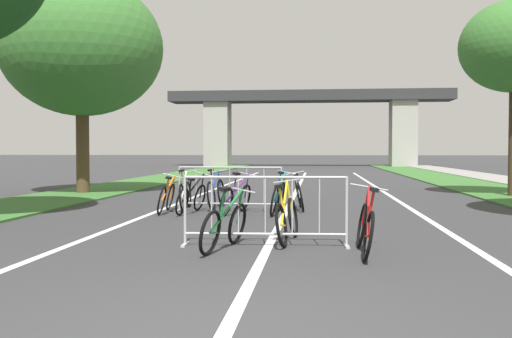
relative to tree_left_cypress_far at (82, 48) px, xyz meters
The scene contains 20 objects.
grass_verge_left 9.93m from the tree_left_cypress_far, 89.71° to the left, with size 2.82×54.71×0.05m, color #386B2D.
grass_verge_right 16.96m from the tree_left_cypress_far, 32.45° to the left, with size 2.82×54.71×0.05m, color #386B2D.
sidewalk_path_right 19.12m from the tree_left_cypress_far, 28.13° to the left, with size 2.38×54.71×0.08m, color gray.
lane_stripe_center 8.65m from the tree_left_cypress_far, 17.56° to the left, with size 0.14×31.65×0.01m, color silver.
lane_stripe_right_lane 11.18m from the tree_left_cypress_far, 12.44° to the left, with size 0.14×31.65×0.01m, color silver.
lane_stripe_left_lane 6.52m from the tree_left_cypress_far, 29.21° to the left, with size 0.14×31.65×0.01m, color silver.
overpass_bridge 32.31m from the tree_left_cypress_far, 77.68° to the left, with size 24.20×3.06×6.50m.
tree_left_cypress_far is the anchor object (origin of this frame).
crowd_barrier_nearest 12.37m from the tree_left_cypress_far, 53.93° to the right, with size 2.50×0.58×1.05m.
crowd_barrier_second 8.45m from the tree_left_cypress_far, 40.23° to the right, with size 2.49×0.51×1.05m.
bicycle_white_0 7.61m from the tree_left_cypress_far, 44.52° to the right, with size 0.48×1.70×0.97m.
bicycle_green_1 12.45m from the tree_left_cypress_far, 57.27° to the right, with size 0.68×1.65×0.93m.
bicycle_silver_2 9.40m from the tree_left_cypress_far, 30.19° to the right, with size 0.54×1.66×0.92m.
bicycle_red_3 13.66m from the tree_left_cypress_far, 50.28° to the right, with size 0.54×1.73×0.96m.
bicycle_purple_4 8.98m from the tree_left_cypress_far, 42.07° to the right, with size 0.75×1.72×0.95m.
bicycle_black_5 8.37m from the tree_left_cypress_far, 47.67° to the right, with size 0.65×1.67×0.94m.
bicycle_blue_6 7.92m from the tree_left_cypress_far, 38.71° to the right, with size 0.43×1.77×0.99m.
bicycle_teal_7 9.56m from the tree_left_cypress_far, 37.52° to the right, with size 0.54×1.71×0.98m.
bicycle_yellow_8 12.30m from the tree_left_cypress_far, 51.54° to the right, with size 0.46×1.73×0.98m.
bicycle_orange_9 7.96m from the tree_left_cypress_far, 50.88° to the right, with size 0.54×1.66×0.89m.
Camera 1 is at (0.71, -4.16, 1.44)m, focal length 39.82 mm.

